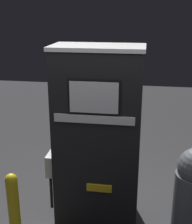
# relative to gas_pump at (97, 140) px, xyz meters

# --- Properties ---
(gas_pump) EXTENTS (1.01, 0.53, 2.02)m
(gas_pump) POSITION_rel_gas_pump_xyz_m (0.00, 0.00, 0.00)
(gas_pump) COLOR black
(gas_pump) RESTS_ON ground_plane
(safety_bollard) EXTENTS (0.12, 0.12, 0.82)m
(safety_bollard) POSITION_rel_gas_pump_xyz_m (-0.79, -0.52, -0.59)
(safety_bollard) COLOR yellow
(safety_bollard) RESTS_ON ground_plane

